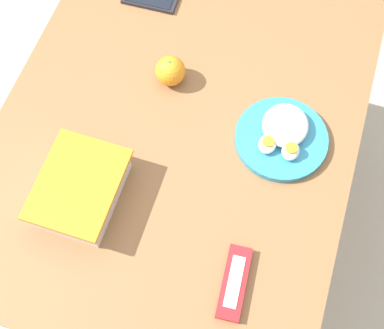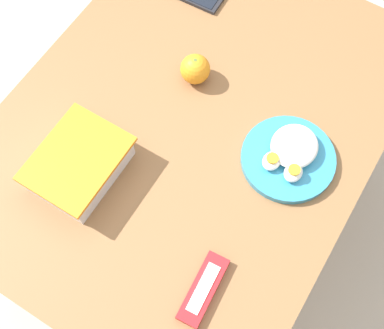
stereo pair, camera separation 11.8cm
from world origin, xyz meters
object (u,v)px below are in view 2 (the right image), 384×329
Objects in this scene: orange_fruit at (195,69)px; candy_bar at (203,289)px; food_container at (79,165)px; rice_plate at (290,155)px.

orange_fruit reaches higher than candy_bar.
food_container is 0.38m from candy_bar.
orange_fruit is 0.52m from candy_bar.
rice_plate is (0.27, -0.38, -0.01)m from food_container.
food_container is at bearing 166.14° from orange_fruit.
candy_bar is at bearing -146.73° from orange_fruit.
orange_fruit is at bearing 33.27° from candy_bar.
candy_bar is (-0.09, -0.37, -0.02)m from food_container.
food_container is 0.36m from orange_fruit.
candy_bar is (-0.36, 0.01, -0.01)m from rice_plate.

